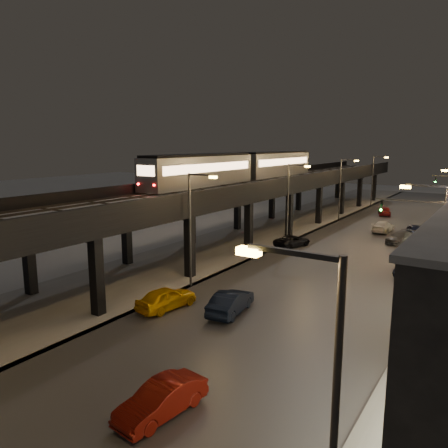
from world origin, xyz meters
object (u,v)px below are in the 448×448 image
Objects in this scene: car_mid_silver at (292,241)px; car_onc_dark at (413,270)px; car_near_white at (231,303)px; car_mid_dark at (383,227)px; car_far_white at (385,211)px; car_onc_red at (416,232)px; car_onc_white at (400,238)px; car_onc_silver at (162,401)px; subway_train at (244,166)px; car_taxi at (166,299)px.

car_onc_dark is at bearing 178.91° from car_mid_silver.
car_near_white is 1.04× the size of car_mid_silver.
car_near_white is 0.97× the size of car_mid_dark.
car_far_white is 0.96× the size of car_onc_dark.
car_onc_dark is 17.51m from car_onc_red.
car_onc_white is (-3.62, 12.73, 0.04)m from car_onc_dark.
car_near_white reaches higher than car_onc_red.
car_onc_red is (2.51, 43.63, 0.02)m from car_onc_silver.
car_far_white is (-1.01, 47.25, -0.04)m from car_near_white.
car_far_white is at bearing 95.65° from car_onc_red.
car_far_white reaches higher than car_onc_dark.
car_mid_dark is 1.14× the size of car_onc_red.
car_mid_dark is at bearing 147.84° from car_onc_red.
subway_train reaches higher than car_mid_dark.
car_onc_white is at bearing 121.88° from car_mid_dark.
car_taxi is 21.69m from car_mid_silver.
car_onc_white is (9.62, 8.12, 0.04)m from car_mid_silver.
car_far_white reaches higher than car_mid_silver.
car_onc_dark is at bearing 85.37° from car_onc_silver.
subway_train is 28.98m from car_near_white.
car_onc_dark is at bearing 90.39° from car_far_white.
car_taxi is 0.97× the size of car_near_white.
car_mid_silver is 14.02m from car_onc_dark.
car_mid_silver is at bearing 111.11° from car_onc_silver.
car_taxi is 1.05× the size of car_onc_silver.
car_onc_dark is (12.85, 17.08, -0.14)m from car_taxi.
car_far_white is 33.37m from car_onc_dark.
car_onc_red is at bearing -111.54° from car_mid_silver.
car_onc_dark is (6.77, -18.16, -0.08)m from car_mid_dark.
car_near_white is at bearing 74.62° from car_far_white.
car_mid_dark is (15.44, 8.99, -7.66)m from subway_train.
car_onc_white is (3.16, -5.43, -0.04)m from car_mid_dark.
car_taxi is 35.83m from car_onc_red.
car_mid_silver is 1.04× the size of car_onc_silver.
car_far_white is 1.01× the size of car_onc_red.
car_near_white reaches higher than car_onc_white.
car_mid_dark reaches higher than car_onc_dark.
car_mid_dark is 1.12× the size of car_far_white.
car_onc_silver is 26.86m from car_onc_dark.
car_taxi reaches higher than car_mid_dark.
car_far_white is 58.43m from car_onc_silver.
car_near_white reaches higher than car_mid_silver.
car_taxi reaches higher than car_mid_silver.
car_onc_silver is at bearing 77.83° from car_far_white.
car_taxi is at bearing 81.91° from car_mid_dark.
car_near_white is at bearing 88.33° from car_mid_dark.
car_onc_white is 4.64m from car_onc_red.
car_onc_red is (10.12, 34.37, -0.05)m from car_taxi.
car_onc_dark is at bearing -22.43° from subway_train.
car_mid_dark is at bearing 85.61° from car_far_white.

